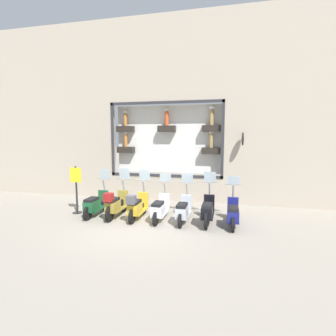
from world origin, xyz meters
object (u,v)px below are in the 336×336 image
(scooter_silver_2, at_px, (183,210))
(scooter_green_6, at_px, (95,204))
(scooter_white_3, at_px, (160,209))
(scooter_olive_5, at_px, (115,204))
(shop_sign_post, at_px, (76,188))
(scooter_black_1, at_px, (208,211))
(scooter_yellow_4, at_px, (137,206))
(scooter_navy_0, at_px, (233,213))

(scooter_silver_2, height_order, scooter_green_6, scooter_green_6)
(scooter_silver_2, distance_m, scooter_white_3, 0.82)
(scooter_white_3, xyz_separation_m, scooter_olive_5, (-0.05, 1.64, 0.07))
(scooter_green_6, xyz_separation_m, shop_sign_post, (0.12, 0.83, 0.55))
(scooter_black_1, distance_m, scooter_silver_2, 0.82)
(scooter_olive_5, xyz_separation_m, scooter_green_6, (0.05, 0.82, -0.06))
(scooter_black_1, relative_size, scooter_silver_2, 1.01)
(scooter_olive_5, bearing_deg, shop_sign_post, 84.22)
(scooter_black_1, bearing_deg, scooter_yellow_4, 91.54)
(scooter_navy_0, height_order, scooter_green_6, scooter_green_6)
(scooter_silver_2, height_order, scooter_yellow_4, scooter_yellow_4)
(scooter_white_3, distance_m, shop_sign_post, 3.35)
(scooter_black_1, relative_size, scooter_green_6, 1.01)
(shop_sign_post, bearing_deg, scooter_black_1, -91.30)
(scooter_black_1, distance_m, scooter_yellow_4, 2.46)
(scooter_yellow_4, height_order, scooter_olive_5, scooter_olive_5)
(scooter_navy_0, xyz_separation_m, scooter_green_6, (0.01, 4.93, 0.01))
(scooter_yellow_4, bearing_deg, scooter_white_3, -86.08)
(scooter_black_1, height_order, scooter_white_3, scooter_black_1)
(scooter_olive_5, distance_m, scooter_green_6, 0.82)
(scooter_white_3, bearing_deg, scooter_green_6, 89.90)
(scooter_black_1, bearing_deg, scooter_silver_2, 90.71)
(scooter_navy_0, relative_size, scooter_silver_2, 1.00)
(scooter_olive_5, height_order, scooter_green_6, scooter_olive_5)
(scooter_navy_0, bearing_deg, scooter_silver_2, 89.97)
(scooter_navy_0, distance_m, scooter_green_6, 4.93)
(scooter_olive_5, xyz_separation_m, shop_sign_post, (0.17, 1.65, 0.48))
(scooter_white_3, height_order, scooter_olive_5, scooter_olive_5)
(scooter_white_3, xyz_separation_m, scooter_yellow_4, (-0.06, 0.82, 0.05))
(scooter_silver_2, relative_size, scooter_yellow_4, 1.00)
(scooter_navy_0, relative_size, scooter_olive_5, 0.99)
(scooter_black_1, xyz_separation_m, scooter_green_6, (-0.01, 4.10, -0.02))
(scooter_olive_5, bearing_deg, scooter_black_1, -89.03)
(scooter_navy_0, relative_size, scooter_yellow_4, 1.00)
(scooter_white_3, distance_m, scooter_yellow_4, 0.82)
(scooter_black_1, bearing_deg, scooter_olive_5, 90.97)
(scooter_olive_5, relative_size, scooter_green_6, 1.01)
(scooter_navy_0, relative_size, scooter_black_1, 0.99)
(scooter_black_1, bearing_deg, scooter_white_3, 90.35)
(scooter_olive_5, bearing_deg, scooter_navy_0, -89.37)
(shop_sign_post, bearing_deg, scooter_yellow_4, -94.12)
(scooter_navy_0, relative_size, shop_sign_post, 1.00)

